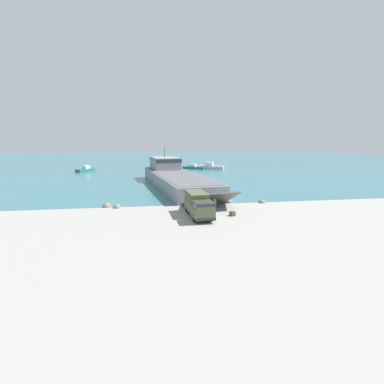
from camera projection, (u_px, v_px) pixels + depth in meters
name	position (u px, v px, depth m)	size (l,w,h in m)	color
ground_plane	(202.00, 216.00, 37.47)	(240.00, 240.00, 0.00)	gray
water_surface	(161.00, 161.00, 131.25)	(240.00, 180.00, 0.01)	#336B75
landing_craft	(174.00, 176.00, 61.98)	(12.63, 39.94, 7.62)	gray
military_truck	(199.00, 204.00, 36.87)	(2.63, 7.61, 2.86)	#566042
soldier_on_ramp	(215.00, 204.00, 39.05)	(0.50, 0.39, 1.79)	#475638
moored_boat_a	(86.00, 170.00, 88.00)	(5.14, 5.64, 1.85)	#2D7060
moored_boat_b	(194.00, 167.00, 96.36)	(7.26, 6.14, 1.59)	#2D7060
moored_boat_c	(211.00, 167.00, 95.68)	(8.44, 5.73, 2.21)	#B7BABF
cargo_crate	(232.00, 214.00, 37.33)	(0.55, 0.65, 0.55)	#3D4C33
shoreline_rock_a	(117.00, 208.00, 41.65)	(1.07, 1.07, 1.07)	gray
shoreline_rock_b	(107.00, 207.00, 42.21)	(1.25, 1.25, 1.25)	gray
shoreline_rock_c	(262.00, 203.00, 44.99)	(1.02, 1.02, 1.02)	gray
shoreline_rock_d	(229.00, 203.00, 45.11)	(1.07, 1.07, 1.07)	gray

